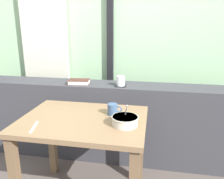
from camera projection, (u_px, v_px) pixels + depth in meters
name	position (u px, v px, depth m)	size (l,w,h in m)	color
outdoor_backdrop	(115.00, 22.00, 2.57)	(4.80, 0.08, 2.80)	#9EC699
curtain_left_panel	(45.00, 36.00, 2.67)	(0.56, 0.06, 2.50)	beige
window_divider_post	(110.00, 31.00, 2.54)	(0.07, 0.05, 2.60)	black
dark_console_ledge	(107.00, 121.00, 2.36)	(2.80, 0.32, 0.81)	#38383D
breakfast_table	(84.00, 134.00, 1.69)	(0.91, 0.68, 0.71)	brown
coaster_square	(121.00, 86.00, 2.16)	(0.10, 0.10, 0.01)	black
juice_glass	(121.00, 81.00, 2.15)	(0.08, 0.08, 0.09)	white
closed_book	(79.00, 82.00, 2.24)	(0.22, 0.15, 0.04)	#47231E
soup_bowl	(125.00, 121.00, 1.53)	(0.18, 0.18, 0.15)	beige
fork_utensil	(34.00, 127.00, 1.51)	(0.02, 0.17, 0.01)	silver
ceramic_mug	(113.00, 109.00, 1.71)	(0.11, 0.08, 0.08)	#3D567A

